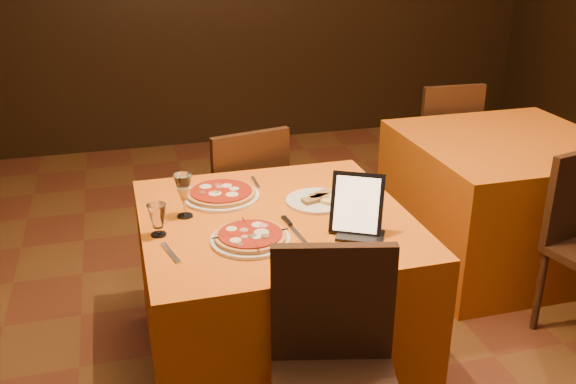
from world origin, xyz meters
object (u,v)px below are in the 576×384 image
object	(u,v)px
main_table	(276,293)
water_glass	(158,220)
chair_side_far	(436,144)
chair_main_far	(238,203)
pizza_far	(221,195)
side_table	(502,201)
pizza_near	(250,238)
wine_glass	(184,195)
tablet	(357,204)

from	to	relation	value
main_table	water_glass	size ratio (longest dim) A/B	8.46
main_table	chair_side_far	xyz separation A→B (m)	(1.52, 1.45, 0.08)
chair_main_far	pizza_far	distance (m)	0.69
chair_side_far	pizza_far	size ratio (longest dim) A/B	2.68
main_table	pizza_far	bearing A→B (deg)	126.56
side_table	pizza_near	world-z (taller)	pizza_near
side_table	pizza_far	bearing A→B (deg)	-167.52
pizza_far	chair_side_far	bearing A→B (deg)	35.14
wine_glass	pizza_near	bearing A→B (deg)	-53.85
chair_main_far	chair_side_far	xyz separation A→B (m)	(1.52, 0.62, 0.00)
chair_side_far	water_glass	size ratio (longest dim) A/B	7.00
chair_side_far	pizza_near	world-z (taller)	chair_side_far
pizza_near	wine_glass	xyz separation A→B (m)	(-0.21, 0.29, 0.08)
chair_main_far	pizza_near	bearing A→B (deg)	69.72
chair_side_far	wine_glass	xyz separation A→B (m)	(-1.89, -1.36, 0.39)
chair_main_far	water_glass	bearing A→B (deg)	49.26
main_table	side_table	distance (m)	1.65
chair_side_far	tablet	xyz separation A→B (m)	(-1.25, -1.67, 0.41)
main_table	chair_side_far	distance (m)	2.10
tablet	pizza_far	bearing A→B (deg)	162.58
pizza_far	water_glass	xyz separation A→B (m)	(-0.30, -0.30, 0.05)
chair_side_far	tablet	bearing A→B (deg)	56.24
side_table	wine_glass	xyz separation A→B (m)	(-1.89, -0.53, 0.47)
side_table	tablet	bearing A→B (deg)	-145.87
main_table	water_glass	bearing A→B (deg)	-173.97
pizza_near	water_glass	xyz separation A→B (m)	(-0.33, 0.15, 0.05)
pizza_near	water_glass	size ratio (longest dim) A/B	2.37
chair_main_far	wine_glass	world-z (taller)	wine_glass
chair_main_far	tablet	size ratio (longest dim) A/B	3.73
side_table	tablet	size ratio (longest dim) A/B	4.51
main_table	pizza_near	xyz separation A→B (m)	(-0.15, -0.20, 0.39)
pizza_near	main_table	bearing A→B (deg)	53.20
chair_main_far	wine_glass	bearing A→B (deg)	51.83
pizza_far	tablet	size ratio (longest dim) A/B	1.39
side_table	chair_main_far	size ratio (longest dim) A/B	1.21
water_glass	tablet	distance (m)	0.77
wine_glass	chair_main_far	bearing A→B (deg)	63.89
main_table	chair_side_far	bearing A→B (deg)	43.52
chair_main_far	main_table	bearing A→B (deg)	77.93
chair_side_far	pizza_far	world-z (taller)	chair_side_far
chair_side_far	main_table	bearing A→B (deg)	46.61
side_table	pizza_near	xyz separation A→B (m)	(-1.67, -0.82, 0.39)
pizza_far	wine_glass	bearing A→B (deg)	-139.33
tablet	water_glass	bearing A→B (deg)	-164.33
side_table	chair_main_far	xyz separation A→B (m)	(-1.52, 0.21, 0.08)
main_table	chair_main_far	xyz separation A→B (m)	(-0.00, 0.83, 0.08)
side_table	tablet	distance (m)	1.59
main_table	pizza_far	xyz separation A→B (m)	(-0.18, 0.25, 0.39)
chair_main_far	tablet	bearing A→B (deg)	92.28
chair_side_far	water_glass	xyz separation A→B (m)	(-2.01, -1.50, 0.36)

